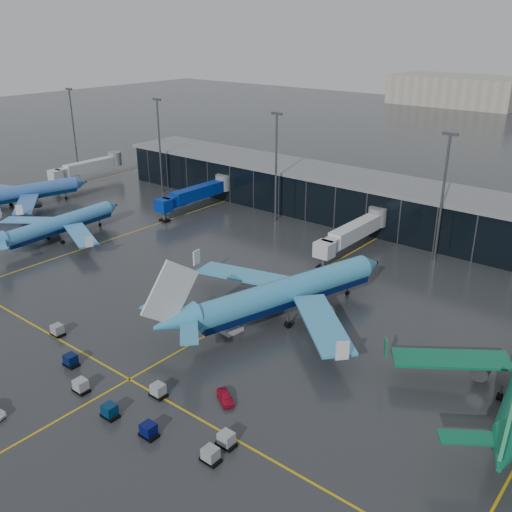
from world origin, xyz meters
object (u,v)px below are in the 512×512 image
Objects in this scene: airliner_arkefly at (59,215)px; mobile_airstair at (232,327)px; airliner_klm_near at (288,277)px; service_van_red at (225,397)px; baggage_carts at (127,397)px; airliner_klm_west at (19,184)px.

airliner_arkefly is 56.40m from mobile_airstair.
airliner_arkefly is at bearing -161.44° from airliner_klm_near.
airliner_arkefly is at bearing 103.69° from service_van_red.
mobile_airstair is (55.77, -6.88, -4.84)m from airliner_arkefly.
mobile_airstair reaches higher than baggage_carts.
airliner_klm_near is 11.89m from mobile_airstair.
airliner_klm_near is (59.39, 2.60, 1.36)m from airliner_arkefly.
airliner_arkefly is 0.94× the size of baggage_carts.
airliner_klm_west is 85.20m from mobile_airstair.
airliner_klm_west is at bearing 104.71° from service_van_red.
service_van_red is at bearing -21.19° from airliner_arkefly.
mobile_airstair is 0.91× the size of service_van_red.
airliner_klm_near is 1.17× the size of baggage_carts.
baggage_carts is at bearing -9.41° from airliner_klm_west.
airliner_arkefly is at bearing -0.66° from airliner_klm_west.
baggage_carts is 11.27× the size of mobile_airstair.
airliner_klm_near is at bearing 48.41° from service_van_red.
mobile_airstair is at bearing -94.84° from airliner_klm_near.
airliner_klm_west reaches higher than service_van_red.
service_van_red is (94.88, -27.33, -5.44)m from airliner_klm_west.
airliner_klm_west is 1.09× the size of airliner_arkefly.
mobile_airstair is at bearing 69.59° from service_van_red.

